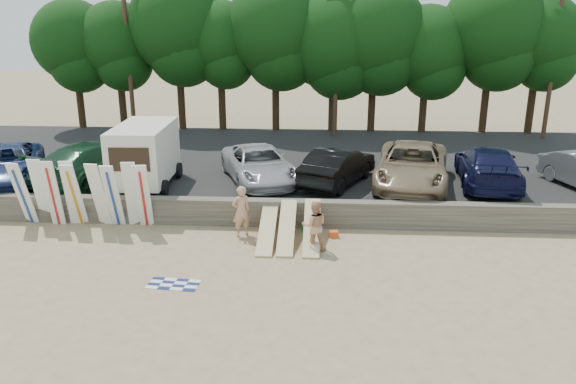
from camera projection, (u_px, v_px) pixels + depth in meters
name	position (u px, v px, depth m)	size (l,w,h in m)	color
ground	(281.00, 259.00, 18.20)	(120.00, 120.00, 0.00)	tan
seawall	(286.00, 213.00, 20.90)	(44.00, 0.50, 1.00)	#6B6356
parking_lot	(296.00, 165.00, 28.07)	(44.00, 14.50, 0.70)	#282828
treeline	(311.00, 35.00, 32.95)	(32.41, 6.02, 9.10)	#382616
utility_poles	(337.00, 53.00, 31.63)	(25.80, 0.26, 9.00)	#473321
box_trailer	(144.00, 153.00, 22.97)	(2.45, 4.16, 2.59)	silver
car_0	(7.00, 164.00, 23.82)	(2.59, 5.62, 1.56)	#16254F
car_1	(97.00, 162.00, 23.91)	(2.41, 5.94, 1.72)	#133420
car_2	(259.00, 165.00, 23.87)	(2.47, 5.35, 1.49)	#AFAFB4
car_3	(338.00, 166.00, 23.50)	(1.65, 4.72, 1.56)	black
car_4	(412.00, 165.00, 23.30)	(2.85, 6.18, 1.72)	#8E775A
car_5	(488.00, 166.00, 23.32)	(2.30, 5.66, 1.64)	black
surfboard_upright_0	(22.00, 194.00, 20.68)	(0.50, 0.06, 2.60)	white
surfboard_upright_1	(41.00, 191.00, 20.85)	(0.50, 0.06, 2.60)	white
surfboard_upright_2	(53.00, 193.00, 20.60)	(0.50, 0.06, 2.60)	white
surfboard_upright_3	(72.00, 193.00, 20.66)	(0.50, 0.06, 2.60)	white
surfboard_upright_4	(74.00, 195.00, 20.55)	(0.50, 0.06, 2.60)	white
surfboard_upright_5	(99.00, 195.00, 20.53)	(0.50, 0.06, 2.60)	white
surfboard_upright_6	(113.00, 196.00, 20.45)	(0.50, 0.06, 2.60)	white
surfboard_upright_7	(143.00, 196.00, 20.40)	(0.50, 0.06, 2.60)	white
surfboard_upright_8	(132.00, 194.00, 20.54)	(0.50, 0.06, 2.60)	white
surfboard_low_0	(267.00, 229.00, 19.50)	(0.56, 3.00, 0.07)	#CFB982
surfboard_low_1	(287.00, 227.00, 19.44)	(0.56, 3.00, 0.07)	#CFB982
surfboard_low_2	(312.00, 227.00, 19.33)	(0.56, 3.00, 0.07)	#CFB982
beachgoer_a	(241.00, 211.00, 19.79)	(0.68, 0.45, 1.86)	tan
beachgoer_b	(314.00, 226.00, 18.65)	(0.83, 0.65, 1.72)	tan
cooler	(307.00, 228.00, 20.39)	(0.38, 0.30, 0.32)	#258738
gear_bag	(334.00, 234.00, 19.93)	(0.30, 0.25, 0.22)	#EB501B
beach_towel	(173.00, 284.00, 16.49)	(1.50, 1.50, 0.00)	white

